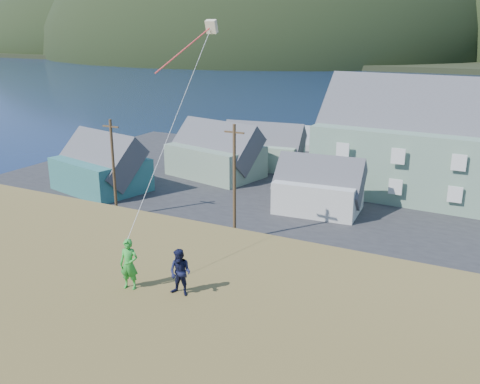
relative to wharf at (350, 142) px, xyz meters
name	(u,v)px	position (x,y,z in m)	size (l,w,h in m)	color
ground	(273,258)	(6.00, -40.00, -0.45)	(900.00, 900.00, 0.00)	#0A1638
grass_strip	(261,268)	(6.00, -42.00, -0.40)	(110.00, 8.00, 0.10)	#4C3D19
waterfront_lot	(343,194)	(6.00, -23.00, -0.39)	(72.00, 36.00, 0.12)	#28282B
wharf	(350,142)	(0.00, 0.00, 0.00)	(26.00, 14.00, 0.90)	gray
shed_teal	(101,165)	(-15.97, -32.84, 2.22)	(10.24, 8.21, 7.16)	#2A6363
shed_palegreen_near	(215,152)	(-8.44, -23.02, 2.29)	(11.13, 8.29, 7.29)	slate
shed_white	(319,187)	(5.47, -29.06, 1.89)	(7.99, 5.62, 6.07)	beige
shed_palegreen_far	(262,147)	(-5.62, -17.00, 1.99)	(10.00, 6.42, 6.35)	gray
utility_poles	(275,191)	(5.39, -38.50, 4.05)	(32.53, 0.24, 8.97)	#47331E
parked_cars	(292,169)	(-1.05, -19.09, 0.39)	(21.80, 12.04, 1.51)	navy
kite_flyer_green	(129,264)	(8.99, -59.20, 7.64)	(0.65, 0.43, 1.78)	green
kite_flyer_navy	(180,273)	(10.79, -58.80, 7.56)	(0.79, 0.61, 1.62)	#141737
kite_rig	(206,33)	(7.95, -52.08, 15.08)	(1.12, 3.96, 10.13)	beige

